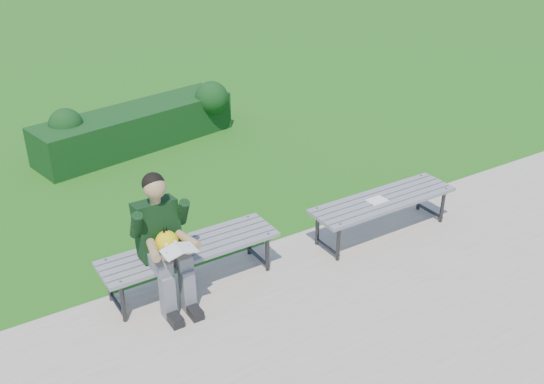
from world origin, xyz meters
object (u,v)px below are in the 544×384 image
at_px(hedge, 139,125).
at_px(paper_sheet, 377,200).
at_px(seated_boy, 163,238).
at_px(bench_left, 190,251).
at_px(bench_right, 383,203).

distance_m(hedge, paper_sheet, 4.24).
relative_size(hedge, seated_boy, 2.46).
relative_size(bench_left, paper_sheet, 8.05).
xyz_separation_m(hedge, bench_right, (1.38, -4.04, 0.07)).
relative_size(bench_left, seated_boy, 1.37).
height_order(hedge, seated_boy, seated_boy).
xyz_separation_m(bench_left, seated_boy, (-0.30, -0.09, 0.30)).
xyz_separation_m(hedge, bench_left, (-0.92, -3.80, 0.07)).
bearing_deg(bench_right, bench_left, 174.15).
distance_m(bench_left, bench_right, 2.32).
height_order(bench_left, bench_right, same).
bearing_deg(bench_left, paper_sheet, -6.11).
relative_size(seated_boy, paper_sheet, 5.88).
height_order(hedge, bench_left, hedge).
height_order(hedge, paper_sheet, hedge).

